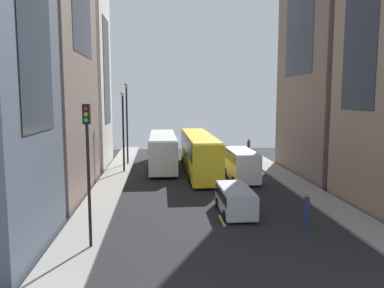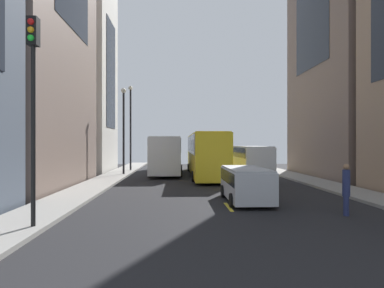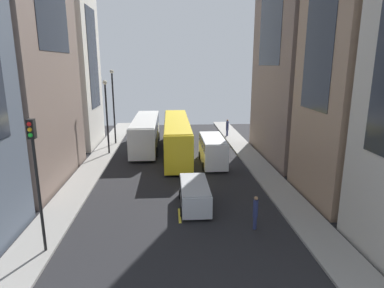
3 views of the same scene
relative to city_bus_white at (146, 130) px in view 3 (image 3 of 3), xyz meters
The scene contains 17 objects.
ground_plane 7.64m from the city_bus_white, 64.13° to the right, with size 41.34×41.34×0.00m, color black.
sidewalk_west 8.14m from the city_bus_white, 122.94° to the right, with size 2.30×44.00×0.15m, color gray.
sidewalk_east 12.77m from the city_bus_white, 31.72° to the right, with size 2.30×44.00×0.15m, color gray.
lane_stripe_1 17.55m from the city_bus_white, 79.36° to the right, with size 0.16×2.00×0.01m, color yellow.
lane_stripe_2 7.64m from the city_bus_white, 64.13° to the right, with size 0.16×2.00×0.01m, color yellow.
lane_stripe_3 5.41m from the city_bus_white, 50.22° to the left, with size 0.16×2.00×0.01m, color yellow.
lane_stripe_4 14.86m from the city_bus_white, 77.37° to the left, with size 0.16×2.00×0.01m, color yellow.
building_west_2 13.16m from the city_bus_white, 168.98° to the left, with size 9.77×7.73×19.38m.
city_bus_white is the anchor object (origin of this frame).
streetcar_yellow 4.31m from the city_bus_white, 38.12° to the right, with size 2.70×14.99×3.59m.
delivery_van_white 9.39m from the city_bus_white, 45.03° to the right, with size 2.25×5.72×2.58m.
car_silver_0 16.46m from the city_bus_white, 75.03° to the right, with size 1.97×4.43×1.61m.
pedestrian_crossing_near 11.27m from the city_bus_white, 26.64° to the left, with size 0.34×0.34×2.11m.
pedestrian_crossing_mid 20.49m from the city_bus_white, 68.71° to the right, with size 0.28×0.28×1.98m.
traffic_light_near_corner 21.24m from the city_bus_white, 99.69° to the right, with size 0.32×0.44×6.58m.
streetlamp_near 5.16m from the city_bus_white, 153.94° to the left, with size 0.44×0.44×8.41m.
streetlamp_far 5.17m from the city_bus_white, 145.43° to the right, with size 0.44×0.44×7.45m.
Camera 3 is at (-0.50, -29.04, 9.13)m, focal length 30.49 mm.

